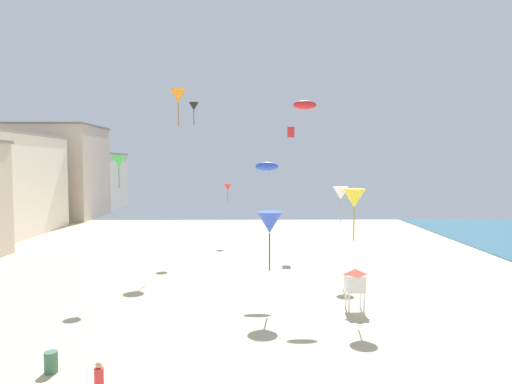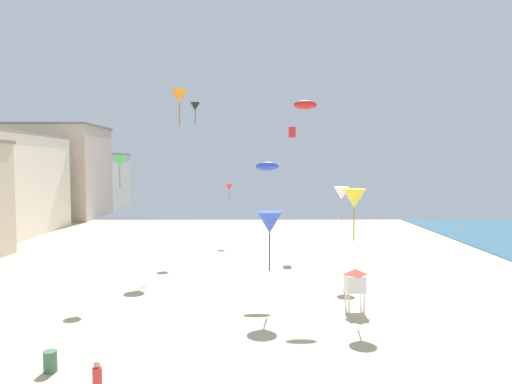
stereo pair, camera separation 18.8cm
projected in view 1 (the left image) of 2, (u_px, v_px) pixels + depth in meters
The scene contains 15 objects.
boardwalk_hotel_far at pixel (52, 172), 72.99m from camera, with size 14.90×13.22×14.86m.
boardwalk_hotel_distant at pixel (87, 181), 88.59m from camera, with size 12.46×14.66×10.79m.
kite_flyer at pixel (99, 381), 16.49m from camera, with size 0.34×0.34×1.64m.
lifeguard_stand at pixel (355, 280), 27.02m from camera, with size 1.10×1.10×2.55m.
beach_trash_bin at pixel (51, 362), 19.10m from camera, with size 0.56×0.56×0.90m, color #3D6B4C.
kite_orange_delta at pixel (178, 96), 40.68m from camera, with size 1.46×1.46×3.31m.
kite_white_delta at pixel (341, 193), 34.50m from camera, with size 1.19×1.19×2.70m.
kite_red_box at pixel (291, 132), 46.26m from camera, with size 0.67×0.67×1.06m.
kite_red_delta at pixel (228, 187), 49.90m from camera, with size 0.84×0.84×1.92m.
kite_blue_delta at pixel (270, 223), 27.13m from camera, with size 1.58×1.58×3.59m.
kite_green_delta at pixel (119, 162), 31.60m from camera, with size 1.01×1.01×2.30m.
kite_blue_parafoil at pixel (267, 166), 31.90m from camera, with size 1.62×0.45×0.63m.
kite_yellow_delta at pixel (354, 198), 26.67m from camera, with size 1.36×1.36×3.08m.
kite_black_delta at pixel (194, 106), 46.25m from camera, with size 0.99×0.99×2.26m.
kite_red_parafoil at pixel (305, 105), 30.84m from camera, with size 1.60×0.44×0.62m.
Camera 1 is at (1.94, -10.00, 8.86)m, focal length 31.76 mm.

